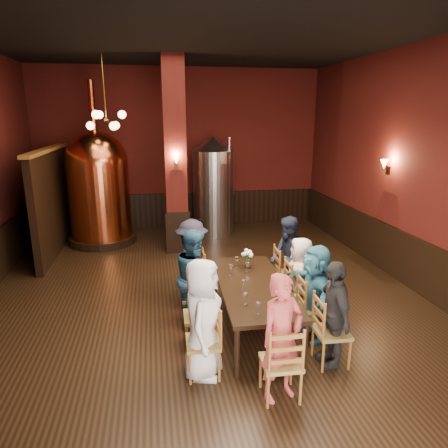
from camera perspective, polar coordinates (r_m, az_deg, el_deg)
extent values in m
plane|color=black|center=(7.40, -2.74, -10.42)|extent=(10.00, 10.00, 0.00)
plane|color=black|center=(6.79, -3.27, 26.24)|extent=(10.00, 10.00, 0.00)
cube|color=#4C1410|center=(11.69, -6.15, 10.50)|extent=(8.00, 0.02, 4.50)
cube|color=#4C1410|center=(2.06, 15.52, -13.04)|extent=(8.00, 0.02, 4.50)
cube|color=#4C1410|center=(8.25, 26.00, 7.09)|extent=(0.02, 10.00, 4.50)
cube|color=black|center=(8.61, 24.44, -4.47)|extent=(0.08, 9.90, 1.00)
cube|color=black|center=(11.92, -5.90, 2.07)|extent=(7.90, 0.08, 1.00)
cube|color=#4C1410|center=(9.48, -6.98, 9.38)|extent=(0.58, 0.58, 4.50)
cube|color=black|center=(10.30, -23.27, 2.79)|extent=(0.22, 3.50, 2.40)
cube|color=black|center=(6.10, 4.14, -8.82)|extent=(1.08, 2.43, 0.06)
cylinder|color=black|center=(5.22, 1.86, -17.98)|extent=(0.07, 0.07, 0.69)
cylinder|color=black|center=(5.42, 11.49, -16.93)|extent=(0.07, 0.07, 0.69)
cylinder|color=black|center=(7.21, -1.30, -8.10)|extent=(0.07, 0.07, 0.69)
cylinder|color=black|center=(7.36, 5.58, -7.68)|extent=(0.07, 0.07, 0.69)
imported|color=white|center=(5.07, -3.07, -13.38)|extent=(0.70, 0.87, 1.55)
imported|color=red|center=(5.73, -3.67, -11.43)|extent=(0.44, 0.54, 1.27)
imported|color=navy|center=(6.27, -4.18, -7.63)|extent=(0.43, 0.78, 1.54)
imported|color=black|center=(6.89, -4.58, -5.55)|extent=(0.78, 1.09, 1.52)
imported|color=black|center=(5.49, 15.34, -12.23)|extent=(0.39, 0.86, 1.44)
imported|color=teal|center=(6.04, 12.83, -9.44)|extent=(0.46, 1.34, 1.44)
imported|color=silver|center=(6.63, 10.79, -7.51)|extent=(0.57, 0.74, 1.34)
imported|color=#191F33|center=(7.19, 9.11, -4.87)|extent=(0.39, 0.75, 1.51)
imported|color=#AD3F39|center=(4.75, 8.25, -15.83)|extent=(0.65, 0.54, 1.53)
cylinder|color=black|center=(10.91, -16.86, -1.98)|extent=(1.70, 1.70, 0.19)
cylinder|color=#D96032|center=(10.66, -17.29, 3.37)|extent=(1.69, 1.69, 1.89)
sphere|color=#D96032|center=(10.51, -17.70, 8.41)|extent=(1.51, 1.51, 1.51)
cylinder|color=#D96032|center=(10.46, -18.30, 15.61)|extent=(0.15, 0.15, 1.23)
cylinder|color=#B2B2B7|center=(10.97, -1.52, 4.46)|extent=(1.39, 1.39, 2.30)
cone|color=#B2B2B7|center=(10.80, -1.57, 11.42)|extent=(1.10, 1.10, 0.37)
cylinder|color=#B2B2B7|center=(10.63, 0.74, 5.37)|extent=(0.07, 0.07, 2.57)
cylinder|color=white|center=(6.66, 3.40, -5.60)|extent=(0.10, 0.10, 0.17)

